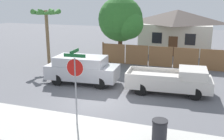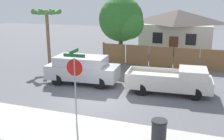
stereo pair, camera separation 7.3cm
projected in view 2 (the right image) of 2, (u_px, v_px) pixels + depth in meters
The scene contains 10 objects.
ground_plane at pixel (97, 101), 14.79m from camera, with size 80.00×80.00×0.00m, color slate.
sidewalk_strip at pixel (65, 130), 11.50m from camera, with size 36.00×3.20×0.01m.
wooden_fence at pixel (161, 57), 22.12m from camera, with size 10.51×0.12×1.83m.
house at pixel (177, 30), 28.46m from camera, with size 7.78×6.31×4.49m.
oak_tree at pixel (123, 20), 23.63m from camera, with size 4.25×4.05×5.83m.
palm_tree at pixel (47, 17), 22.34m from camera, with size 2.38×2.57×4.77m.
red_suv at pixel (82, 69), 17.70m from camera, with size 4.94×2.37×1.86m.
orange_pickup at pixel (172, 80), 15.86m from camera, with size 5.18×2.38×1.60m.
stop_sign at pixel (75, 74), 11.40m from camera, with size 1.00×0.90×3.48m.
trash_bin at pixel (159, 131), 10.37m from camera, with size 0.63×0.63×0.97m.
Camera 2 is at (5.38, -12.75, 5.55)m, focal length 42.00 mm.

